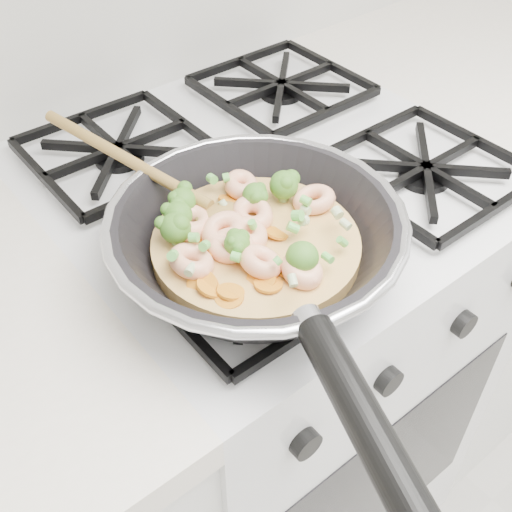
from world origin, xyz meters
TOP-DOWN VIEW (x-y plane):
  - stove at (0.00, 1.70)m, footprint 0.60×0.60m
  - skillet at (-0.15, 1.55)m, footprint 0.33×0.63m

SIDE VIEW (x-z plane):
  - stove at x=0.00m, z-range 0.00..0.92m
  - skillet at x=-0.15m, z-range 0.92..1.00m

